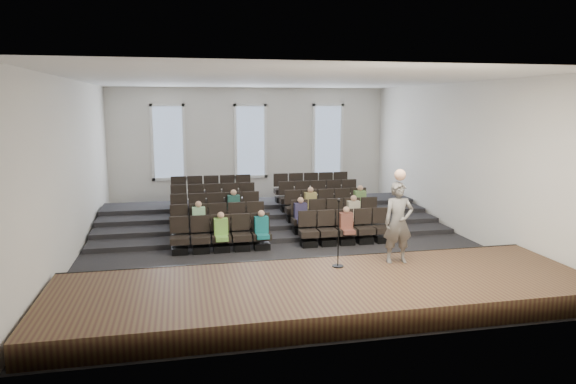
% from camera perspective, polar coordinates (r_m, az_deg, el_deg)
% --- Properties ---
extents(ground, '(14.00, 14.00, 0.00)m').
position_cam_1_polar(ground, '(16.20, -0.73, -5.64)').
color(ground, black).
rests_on(ground, ground).
extents(ceiling, '(12.00, 14.00, 0.02)m').
position_cam_1_polar(ceiling, '(15.64, -0.77, 12.36)').
color(ceiling, white).
rests_on(ceiling, ground).
extents(wall_back, '(12.00, 0.04, 5.00)m').
position_cam_1_polar(wall_back, '(22.62, -4.21, 5.16)').
color(wall_back, silver).
rests_on(wall_back, ground).
extents(wall_front, '(12.00, 0.04, 5.00)m').
position_cam_1_polar(wall_front, '(9.02, 7.94, -1.84)').
color(wall_front, silver).
rests_on(wall_front, ground).
extents(wall_left, '(0.04, 14.00, 5.00)m').
position_cam_1_polar(wall_left, '(15.72, -22.83, 2.41)').
color(wall_left, silver).
rests_on(wall_left, ground).
extents(wall_right, '(0.04, 14.00, 5.00)m').
position_cam_1_polar(wall_right, '(17.89, 18.57, 3.47)').
color(wall_right, silver).
rests_on(wall_right, ground).
extents(stage, '(11.80, 3.60, 0.50)m').
position_cam_1_polar(stage, '(11.40, 4.35, -11.07)').
color(stage, '#4D3A21').
rests_on(stage, ground).
extents(stage_lip, '(11.80, 0.06, 0.52)m').
position_cam_1_polar(stage_lip, '(13.02, 2.15, -8.38)').
color(stage_lip, black).
rests_on(stage_lip, ground).
extents(risers, '(11.80, 4.80, 0.60)m').
position_cam_1_polar(risers, '(19.18, -2.57, -2.61)').
color(risers, black).
rests_on(risers, ground).
extents(seating_rows, '(6.80, 4.70, 1.67)m').
position_cam_1_polar(seating_rows, '(17.51, -1.71, -2.18)').
color(seating_rows, black).
rests_on(seating_rows, ground).
extents(windows, '(8.44, 0.10, 3.24)m').
position_cam_1_polar(windows, '(22.54, -4.19, 5.65)').
color(windows, white).
rests_on(windows, wall_back).
extents(audience, '(6.05, 2.64, 1.10)m').
position_cam_1_polar(audience, '(16.50, 0.15, -2.38)').
color(audience, '#7ABB4B').
rests_on(audience, seating_rows).
extents(speaker, '(0.76, 0.53, 1.97)m').
position_cam_1_polar(speaker, '(12.63, 12.15, -3.34)').
color(speaker, '#5C5A57').
rests_on(speaker, stage).
extents(mic_stand, '(0.27, 0.27, 1.63)m').
position_cam_1_polar(mic_stand, '(12.19, 5.59, -6.07)').
color(mic_stand, black).
rests_on(mic_stand, stage).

